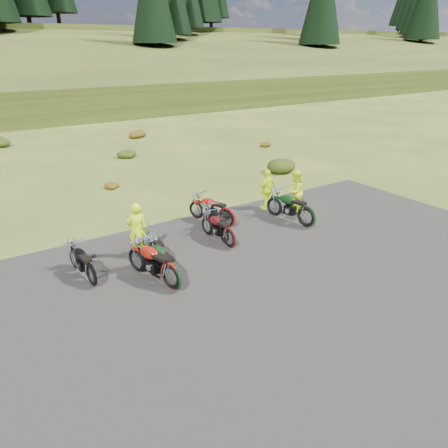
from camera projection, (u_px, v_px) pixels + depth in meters
ground at (227, 262)px, 13.55m from camera, size 300.00×300.00×0.00m
gravel_pad at (267, 291)px, 12.01m from camera, size 20.00×12.00×0.04m
conifer_41 at (402, 0)px, 122.73m from camera, size 5.72×5.72×15.00m
shrub_4 at (110, 184)px, 20.35m from camera, size 0.77×0.77×0.45m
shrub_5 at (126, 153)px, 25.88m from camera, size 1.03×1.03×0.61m
shrub_6 at (136, 132)px, 31.42m from camera, size 1.30×1.30×0.77m
shrub_7 at (282, 163)px, 23.08m from camera, size 1.56×1.56×0.92m
shrub_8 at (263, 143)px, 28.73m from camera, size 0.77×0.77×0.45m
motorcycle_0 at (93, 286)px, 12.23m from camera, size 0.81×1.97×1.01m
motorcycle_1 at (172, 290)px, 12.05m from camera, size 1.29×2.37×1.18m
motorcycle_2 at (175, 290)px, 12.05m from camera, size 0.79×2.21×1.15m
motorcycle_3 at (163, 270)px, 13.09m from camera, size 0.83×2.01×1.03m
motorcycle_4 at (229, 248)px, 14.51m from camera, size 0.74×1.96×1.01m
motorcycle_5 at (225, 244)px, 14.81m from camera, size 0.93×2.12×1.07m
motorcycle_6 at (227, 228)px, 16.10m from camera, size 1.42×2.27×1.13m
motorcycle_7 at (306, 227)px, 16.13m from camera, size 1.14×2.40×1.21m
person_middle at (137, 231)px, 13.56m from camera, size 0.73×0.56×1.80m
person_right_a at (295, 192)px, 17.24m from camera, size 1.01×0.91×1.72m
person_right_b at (267, 190)px, 17.63m from camera, size 1.03×0.63×1.64m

